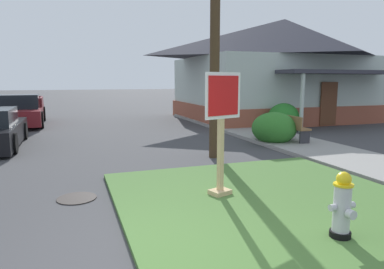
# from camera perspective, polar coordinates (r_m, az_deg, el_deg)

# --- Properties ---
(ground_plane) EXTENTS (160.00, 160.00, 0.00)m
(ground_plane) POSITION_cam_1_polar(r_m,az_deg,el_deg) (4.39, -7.15, -20.13)
(ground_plane) COLOR #3D3D3F
(grass_corner_patch) EXTENTS (5.14, 5.18, 0.08)m
(grass_corner_patch) POSITION_cam_1_polar(r_m,az_deg,el_deg) (6.32, 12.40, -10.58)
(grass_corner_patch) COLOR #477033
(grass_corner_patch) RESTS_ON ground
(sidewalk_strip) EXTENTS (2.20, 19.85, 0.12)m
(sidewalk_strip) POSITION_cam_1_polar(r_m,az_deg,el_deg) (12.36, 15.24, -1.04)
(sidewalk_strip) COLOR gray
(sidewalk_strip) RESTS_ON ground
(fire_hydrant) EXTENTS (0.38, 0.34, 0.88)m
(fire_hydrant) POSITION_cam_1_polar(r_m,az_deg,el_deg) (5.01, 23.46, -10.84)
(fire_hydrant) COLOR black
(fire_hydrant) RESTS_ON grass_corner_patch
(stop_sign) EXTENTS (0.77, 0.38, 2.19)m
(stop_sign) POSITION_cam_1_polar(r_m,az_deg,el_deg) (6.14, 4.87, -0.02)
(stop_sign) COLOR tan
(stop_sign) RESTS_ON grass_corner_patch
(manhole_cover) EXTENTS (0.70, 0.70, 0.02)m
(manhole_cover) POSITION_cam_1_polar(r_m,az_deg,el_deg) (6.73, -18.43, -9.91)
(manhole_cover) COLOR black
(manhole_cover) RESTS_ON ground
(pickup_truck_maroon) EXTENTS (2.16, 5.15, 1.48)m
(pickup_truck_maroon) POSITION_cam_1_polar(r_m,az_deg,el_deg) (18.38, -26.30, 3.27)
(pickup_truck_maroon) COLOR maroon
(pickup_truck_maroon) RESTS_ON ground
(street_bench) EXTENTS (0.46, 1.63, 0.85)m
(street_bench) POSITION_cam_1_polar(r_m,az_deg,el_deg) (12.21, 15.88, 1.33)
(street_bench) COLOR brown
(street_bench) RESTS_ON sidewalk_strip
(corner_house) EXTENTS (11.20, 9.14, 5.44)m
(corner_house) POSITION_cam_1_polar(r_m,az_deg,el_deg) (20.33, 14.77, 10.50)
(corner_house) COLOR brown
(corner_house) RESTS_ON ground
(shrub_near_porch) EXTENTS (1.29, 1.29, 1.17)m
(shrub_near_porch) POSITION_cam_1_polar(r_m,az_deg,el_deg) (15.21, 14.82, 2.80)
(shrub_near_porch) COLOR #277226
(shrub_near_porch) RESTS_ON ground
(shrub_by_curb) EXTENTS (1.49, 1.49, 1.08)m
(shrub_by_curb) POSITION_cam_1_polar(r_m,az_deg,el_deg) (11.94, 13.35, 1.02)
(shrub_by_curb) COLOR #2D7027
(shrub_by_curb) RESTS_ON ground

